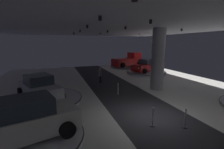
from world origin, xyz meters
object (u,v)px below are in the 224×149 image
display_platform_far_right (146,72)px  display_platform_near_left (27,141)px  visitor_walking_near (100,75)px  display_platform_deep_right (127,67)px  display_car_near_left (25,120)px  display_platform_mid_left (41,100)px  display_car_far_right (147,66)px  pickup_truck_deep_right (128,61)px  display_car_mid_left (40,88)px  column_right (158,59)px

display_platform_far_right → display_platform_near_left: bearing=-135.8°
display_platform_near_left → visitor_walking_near: (5.65, 9.48, 0.72)m
display_platform_deep_right → display_car_near_left: size_ratio=1.25×
display_platform_mid_left → display_car_far_right: (12.97, 7.47, 0.91)m
display_platform_far_right → display_platform_near_left: (-13.06, -12.69, 0.01)m
pickup_truck_deep_right → display_platform_far_right: (-0.15, -6.39, -1.00)m
display_car_mid_left → display_platform_near_left: size_ratio=0.96×
display_platform_deep_right → display_platform_near_left: size_ratio=1.19×
display_platform_deep_right → visitor_walking_near: 11.99m
display_platform_deep_right → display_platform_near_left: bearing=-124.2°
display_platform_deep_right → display_platform_far_right: size_ratio=1.06×
display_platform_far_right → display_platform_near_left: size_ratio=1.13×
display_platform_deep_right → display_car_far_right: bearing=-88.3°
display_car_near_left → visitor_walking_near: 11.01m
display_platform_near_left → visitor_walking_near: visitor_walking_near is taller
display_platform_deep_right → display_car_far_right: size_ratio=1.25×
display_car_mid_left → display_platform_deep_right: 18.79m
display_platform_far_right → display_car_far_right: 0.90m
column_right → display_platform_deep_right: (2.93, 13.43, -2.61)m
display_platform_near_left → visitor_walking_near: bearing=59.2°
display_platform_deep_right → display_car_near_left: (-12.87, -18.98, 0.97)m
column_right → pickup_truck_deep_right: column_right is taller
pickup_truck_deep_right → display_platform_mid_left: bearing=-133.4°
display_platform_deep_right → visitor_walking_near: (-7.26, -9.51, 0.77)m
pickup_truck_deep_right → display_car_far_right: size_ratio=1.25×
display_car_mid_left → display_platform_near_left: bearing=-91.2°
display_platform_deep_right → display_platform_far_right: (0.15, -6.30, 0.04)m
column_right → display_car_mid_left: (-9.86, -0.30, -1.70)m
display_platform_mid_left → pickup_truck_deep_right: pickup_truck_deep_right is taller
display_car_mid_left → display_car_near_left: display_car_near_left is taller
display_platform_far_right → display_car_far_right: display_car_far_right is taller
display_car_mid_left → visitor_walking_near: bearing=37.3°
visitor_walking_near → pickup_truck_deep_right: bearing=51.8°
display_car_far_right → display_platform_near_left: size_ratio=0.96×
display_platform_far_right → column_right: bearing=-113.4°
display_car_mid_left → display_platform_far_right: display_car_mid_left is taller
display_platform_mid_left → display_car_near_left: display_car_near_left is taller
pickup_truck_deep_right → display_car_near_left: 23.18m
column_right → display_car_mid_left: bearing=-178.3°
display_car_near_left → display_platform_mid_left: bearing=89.0°
display_car_near_left → visitor_walking_near: size_ratio=2.85×
display_car_mid_left → display_platform_deep_right: display_car_mid_left is taller
display_platform_mid_left → display_car_near_left: size_ratio=1.28×
column_right → display_platform_near_left: column_right is taller
display_platform_deep_right → pickup_truck_deep_right: bearing=16.5°
pickup_truck_deep_right → display_platform_near_left: bearing=-124.7°
display_platform_deep_right → display_car_near_left: display_car_near_left is taller
display_platform_mid_left → display_platform_near_left: 5.23m
display_car_mid_left → visitor_walking_near: (5.54, 4.22, -0.15)m
display_platform_mid_left → display_platform_far_right: size_ratio=1.08×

